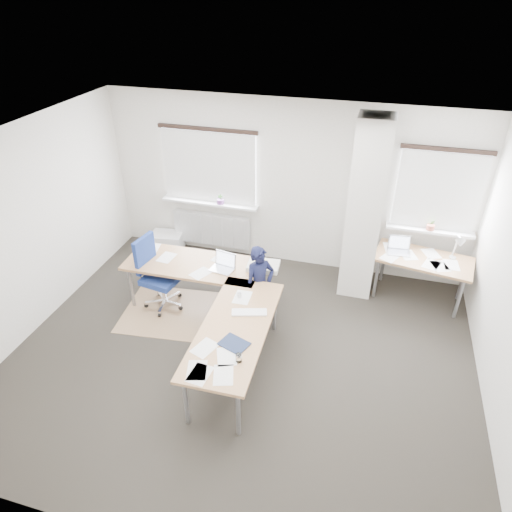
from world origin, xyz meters
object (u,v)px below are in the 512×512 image
(task_chair, at_px, (161,288))
(person, at_px, (260,286))
(desk_main, at_px, (216,294))
(desk_side, at_px, (424,261))

(task_chair, xyz_separation_m, person, (1.53, 0.06, 0.30))
(desk_main, height_order, task_chair, task_chair)
(desk_main, distance_m, task_chair, 1.18)
(person, bearing_deg, task_chair, 137.75)
(task_chair, bearing_deg, desk_main, -11.15)
(desk_main, relative_size, desk_side, 1.74)
(desk_main, height_order, desk_side, desk_side)
(desk_main, xyz_separation_m, person, (0.48, 0.45, -0.08))
(desk_main, xyz_separation_m, task_chair, (-1.05, 0.39, -0.38))
(desk_side, relative_size, person, 1.22)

